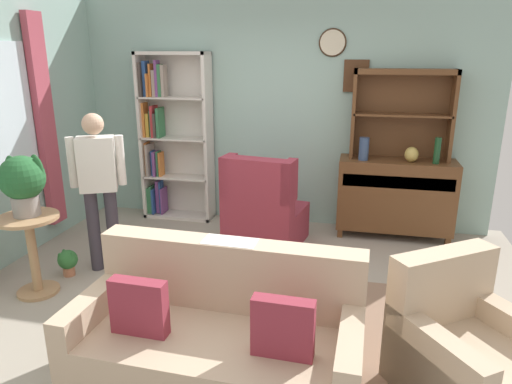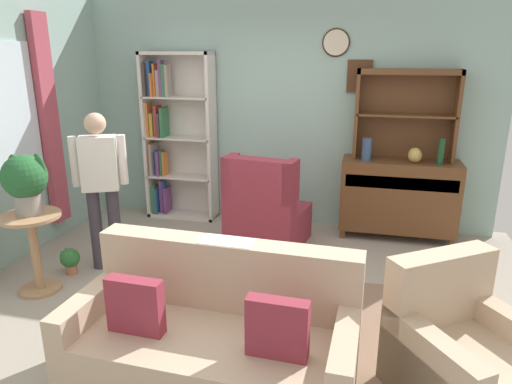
{
  "view_description": "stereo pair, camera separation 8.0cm",
  "coord_description": "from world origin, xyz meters",
  "px_view_note": "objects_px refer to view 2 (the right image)",
  "views": [
    {
      "loc": [
        0.92,
        -3.5,
        2.11
      ],
      "look_at": [
        0.1,
        0.2,
        0.95
      ],
      "focal_mm": 32.52,
      "sensor_mm": 36.0,
      "label": 1
    },
    {
      "loc": [
        1.0,
        -3.48,
        2.11
      ],
      "look_at": [
        0.1,
        0.2,
        0.95
      ],
      "focal_mm": 32.52,
      "sensor_mm": 36.0,
      "label": 2
    }
  ],
  "objects_px": {
    "potted_plant_small": "(70,259)",
    "book_stack": "(284,274)",
    "vase_round": "(415,155)",
    "sideboard_hutch": "(406,102)",
    "sideboard": "(398,195)",
    "person_reading": "(101,181)",
    "armchair_floral": "(463,356)",
    "vase_tall": "(367,149)",
    "bookshelf": "(174,137)",
    "couch_floral": "(215,341)",
    "potted_plant_large": "(25,180)",
    "bottle_wine": "(441,151)",
    "coffee_table": "(272,288)",
    "wingback_chair": "(266,214)",
    "plant_stand": "(34,245)"
  },
  "relations": [
    {
      "from": "bottle_wine",
      "to": "couch_floral",
      "type": "xyz_separation_m",
      "value": [
        -1.64,
        -2.81,
        -0.75
      ]
    },
    {
      "from": "vase_round",
      "to": "armchair_floral",
      "type": "relative_size",
      "value": 0.16
    },
    {
      "from": "vase_tall",
      "to": "plant_stand",
      "type": "relative_size",
      "value": 0.35
    },
    {
      "from": "potted_plant_large",
      "to": "potted_plant_small",
      "type": "distance_m",
      "value": 0.96
    },
    {
      "from": "coffee_table",
      "to": "book_stack",
      "type": "relative_size",
      "value": 3.77
    },
    {
      "from": "plant_stand",
      "to": "potted_plant_large",
      "type": "distance_m",
      "value": 0.59
    },
    {
      "from": "vase_round",
      "to": "potted_plant_small",
      "type": "height_order",
      "value": "vase_round"
    },
    {
      "from": "armchair_floral",
      "to": "plant_stand",
      "type": "relative_size",
      "value": 1.45
    },
    {
      "from": "person_reading",
      "to": "potted_plant_large",
      "type": "bearing_deg",
      "value": -123.22
    },
    {
      "from": "armchair_floral",
      "to": "potted_plant_small",
      "type": "relative_size",
      "value": 4.11
    },
    {
      "from": "bottle_wine",
      "to": "potted_plant_large",
      "type": "relative_size",
      "value": 0.55
    },
    {
      "from": "sideboard",
      "to": "person_reading",
      "type": "distance_m",
      "value": 3.26
    },
    {
      "from": "sideboard_hutch",
      "to": "potted_plant_small",
      "type": "xyz_separation_m",
      "value": [
        -3.14,
        -1.86,
        -1.41
      ]
    },
    {
      "from": "bookshelf",
      "to": "potted_plant_small",
      "type": "relative_size",
      "value": 8.07
    },
    {
      "from": "vase_round",
      "to": "sideboard",
      "type": "bearing_deg",
      "value": 152.83
    },
    {
      "from": "coffee_table",
      "to": "wingback_chair",
      "type": "bearing_deg",
      "value": 104.47
    },
    {
      "from": "person_reading",
      "to": "book_stack",
      "type": "bearing_deg",
      "value": -18.07
    },
    {
      "from": "armchair_floral",
      "to": "couch_floral",
      "type": "bearing_deg",
      "value": -170.64
    },
    {
      "from": "bottle_wine",
      "to": "coffee_table",
      "type": "distance_m",
      "value": 2.64
    },
    {
      "from": "bookshelf",
      "to": "wingback_chair",
      "type": "distance_m",
      "value": 1.68
    },
    {
      "from": "potted_plant_large",
      "to": "bookshelf",
      "type": "bearing_deg",
      "value": 78.54
    },
    {
      "from": "armchair_floral",
      "to": "vase_tall",
      "type": "bearing_deg",
      "value": 104.67
    },
    {
      "from": "sideboard_hutch",
      "to": "couch_floral",
      "type": "distance_m",
      "value": 3.49
    },
    {
      "from": "bookshelf",
      "to": "person_reading",
      "type": "bearing_deg",
      "value": -92.57
    },
    {
      "from": "couch_floral",
      "to": "potted_plant_large",
      "type": "distance_m",
      "value": 2.26
    },
    {
      "from": "couch_floral",
      "to": "vase_tall",
      "type": "bearing_deg",
      "value": 72.97
    },
    {
      "from": "potted_plant_small",
      "to": "book_stack",
      "type": "height_order",
      "value": "book_stack"
    },
    {
      "from": "bottle_wine",
      "to": "potted_plant_large",
      "type": "bearing_deg",
      "value": -151.21
    },
    {
      "from": "vase_round",
      "to": "book_stack",
      "type": "relative_size",
      "value": 0.8
    },
    {
      "from": "potted_plant_large",
      "to": "couch_floral",
      "type": "bearing_deg",
      "value": -22.61
    },
    {
      "from": "bottle_wine",
      "to": "book_stack",
      "type": "distance_m",
      "value": 2.52
    },
    {
      "from": "vase_tall",
      "to": "potted_plant_small",
      "type": "distance_m",
      "value": 3.34
    },
    {
      "from": "potted_plant_large",
      "to": "person_reading",
      "type": "distance_m",
      "value": 0.68
    },
    {
      "from": "plant_stand",
      "to": "potted_plant_large",
      "type": "relative_size",
      "value": 1.39
    },
    {
      "from": "person_reading",
      "to": "coffee_table",
      "type": "height_order",
      "value": "person_reading"
    },
    {
      "from": "bookshelf",
      "to": "armchair_floral",
      "type": "distance_m",
      "value": 4.18
    },
    {
      "from": "vase_tall",
      "to": "book_stack",
      "type": "height_order",
      "value": "vase_tall"
    },
    {
      "from": "vase_tall",
      "to": "armchair_floral",
      "type": "relative_size",
      "value": 0.24
    },
    {
      "from": "armchair_floral",
      "to": "person_reading",
      "type": "distance_m",
      "value": 3.4
    },
    {
      "from": "sideboard",
      "to": "potted_plant_small",
      "type": "xyz_separation_m",
      "value": [
        -3.14,
        -1.75,
        -0.36
      ]
    },
    {
      "from": "bottle_wine",
      "to": "potted_plant_large",
      "type": "xyz_separation_m",
      "value": [
        -3.62,
        -1.99,
        -0.02
      ]
    },
    {
      "from": "person_reading",
      "to": "couch_floral",
      "type": "bearing_deg",
      "value": -40.69
    },
    {
      "from": "bottle_wine",
      "to": "sideboard",
      "type": "bearing_deg",
      "value": 167.11
    },
    {
      "from": "bottle_wine",
      "to": "couch_floral",
      "type": "height_order",
      "value": "bottle_wine"
    },
    {
      "from": "sideboard_hutch",
      "to": "bottle_wine",
      "type": "bearing_deg",
      "value": -26.96
    },
    {
      "from": "bookshelf",
      "to": "armchair_floral",
      "type": "bearing_deg",
      "value": -41.66
    },
    {
      "from": "bookshelf",
      "to": "person_reading",
      "type": "height_order",
      "value": "bookshelf"
    },
    {
      "from": "book_stack",
      "to": "sideboard_hutch",
      "type": "bearing_deg",
      "value": 67.25
    },
    {
      "from": "potted_plant_small",
      "to": "vase_tall",
      "type": "bearing_deg",
      "value": 31.21
    },
    {
      "from": "couch_floral",
      "to": "armchair_floral",
      "type": "relative_size",
      "value": 1.71
    }
  ]
}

